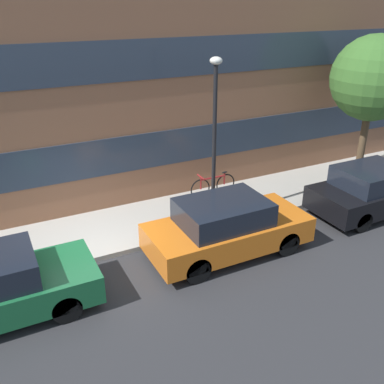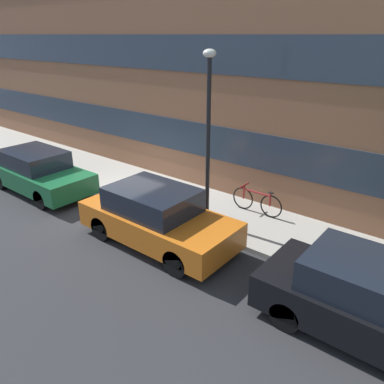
{
  "view_description": "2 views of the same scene",
  "coord_description": "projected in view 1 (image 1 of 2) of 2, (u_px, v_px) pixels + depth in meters",
  "views": [
    {
      "loc": [
        -1.98,
        -9.05,
        6.0
      ],
      "look_at": [
        2.89,
        0.6,
        1.07
      ],
      "focal_mm": 40.0,
      "sensor_mm": 36.0,
      "label": 1
    },
    {
      "loc": [
        9.01,
        -7.06,
        4.98
      ],
      "look_at": [
        2.88,
        0.56,
        0.85
      ],
      "focal_mm": 35.0,
      "sensor_mm": 36.0,
      "label": 2
    }
  ],
  "objects": [
    {
      "name": "ground_plane",
      "position": [
        100.0,
        261.0,
        10.66
      ],
      "size": [
        56.0,
        56.0,
        0.0
      ],
      "primitive_type": "plane",
      "color": "#2B2B2D"
    },
    {
      "name": "street_tree",
      "position": [
        374.0,
        79.0,
        13.36
      ],
      "size": [
        2.67,
        2.67,
        4.9
      ],
      "color": "brown",
      "rests_on": "sidewalk_strip"
    },
    {
      "name": "lamp_post",
      "position": [
        215.0,
        125.0,
        11.24
      ],
      "size": [
        0.32,
        0.32,
        4.54
      ],
      "color": "black",
      "rests_on": "sidewalk_strip"
    },
    {
      "name": "sidewalk_strip",
      "position": [
        87.0,
        236.0,
        11.65
      ],
      "size": [
        28.0,
        2.53,
        0.13
      ],
      "color": "#A8A399",
      "rests_on": "ground_plane"
    },
    {
      "name": "parked_car_orange",
      "position": [
        227.0,
        227.0,
        10.74
      ],
      "size": [
        4.14,
        1.78,
        1.48
      ],
      "color": "#D16619",
      "rests_on": "ground_plane"
    },
    {
      "name": "bicycle",
      "position": [
        213.0,
        185.0,
        13.68
      ],
      "size": [
        1.61,
        0.44,
        0.78
      ],
      "rotation": [
        0.0,
        0.0,
        3.15
      ],
      "color": "black",
      "rests_on": "sidewalk_strip"
    },
    {
      "name": "parked_car_black",
      "position": [
        372.0,
        190.0,
        12.84
      ],
      "size": [
        3.87,
        1.77,
        1.46
      ],
      "color": "black",
      "rests_on": "ground_plane"
    },
    {
      "name": "rowhouse_facade",
      "position": [
        55.0,
        78.0,
        11.39
      ],
      "size": [
        28.0,
        1.02,
        8.05
      ],
      "color": "brown",
      "rests_on": "ground_plane"
    }
  ]
}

